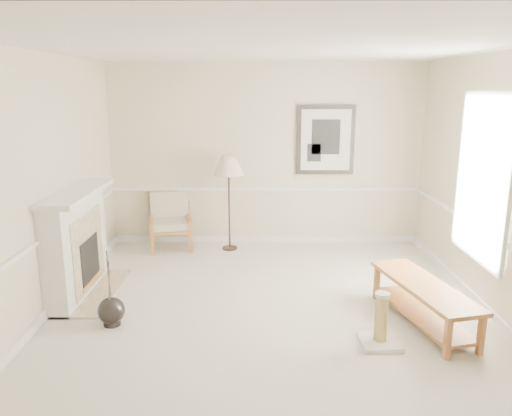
{
  "coord_description": "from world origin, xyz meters",
  "views": [
    {
      "loc": [
        -0.13,
        -5.23,
        2.5
      ],
      "look_at": [
        -0.15,
        0.7,
        1.07
      ],
      "focal_mm": 35.0,
      "sensor_mm": 36.0,
      "label": 1
    }
  ],
  "objects_px": {
    "bench": "(423,297)",
    "scratching_post": "(380,328)",
    "floor_vase": "(111,311)",
    "armchair": "(170,218)",
    "floor_lamp": "(229,168)"
  },
  "relations": [
    {
      "from": "floor_lamp",
      "to": "bench",
      "type": "height_order",
      "value": "floor_lamp"
    },
    {
      "from": "armchair",
      "to": "floor_lamp",
      "type": "xyz_separation_m",
      "value": [
        0.96,
        -0.14,
        0.83
      ]
    },
    {
      "from": "bench",
      "to": "scratching_post",
      "type": "height_order",
      "value": "scratching_post"
    },
    {
      "from": "armchair",
      "to": "scratching_post",
      "type": "bearing_deg",
      "value": -61.68
    },
    {
      "from": "floor_vase",
      "to": "scratching_post",
      "type": "distance_m",
      "value": 2.83
    },
    {
      "from": "floor_vase",
      "to": "bench",
      "type": "distance_m",
      "value": 3.38
    },
    {
      "from": "floor_vase",
      "to": "bench",
      "type": "xyz_separation_m",
      "value": [
        3.37,
        0.06,
        0.15
      ]
    },
    {
      "from": "floor_vase",
      "to": "scratching_post",
      "type": "height_order",
      "value": "floor_vase"
    },
    {
      "from": "bench",
      "to": "scratching_post",
      "type": "distance_m",
      "value": 0.75
    },
    {
      "from": "floor_vase",
      "to": "scratching_post",
      "type": "bearing_deg",
      "value": -8.37
    },
    {
      "from": "bench",
      "to": "scratching_post",
      "type": "relative_size",
      "value": 3.0
    },
    {
      "from": "floor_vase",
      "to": "floor_lamp",
      "type": "distance_m",
      "value": 3.09
    },
    {
      "from": "floor_vase",
      "to": "armchair",
      "type": "relative_size",
      "value": 0.97
    },
    {
      "from": "armchair",
      "to": "scratching_post",
      "type": "distance_m",
      "value": 4.14
    },
    {
      "from": "armchair",
      "to": "bench",
      "type": "bearing_deg",
      "value": -51.53
    }
  ]
}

